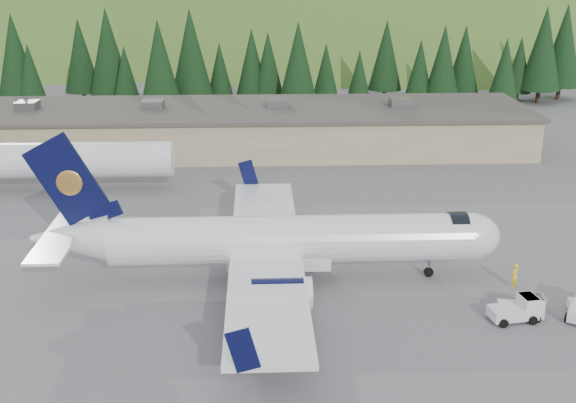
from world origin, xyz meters
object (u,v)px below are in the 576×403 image
Objects in this scene: second_airliner at (33,159)px; ramp_worker at (515,276)px; airliner at (278,241)px; terminal_building at (237,128)px; baggage_tug_a at (525,307)px; baggage_tug_d at (517,310)px.

ramp_worker is at bearing -30.42° from second_airliner.
airliner is 18.88× the size of ramp_worker.
terminal_building is (19.91, 16.00, -0.70)m from second_airliner.
second_airliner is 49.22m from baggage_tug_a.
airliner is at bearing -42.60° from second_airliner.
baggage_tug_a is at bearing 24.21° from baggage_tug_d.
terminal_building is (-4.01, 38.00, -0.39)m from airliner.
second_airliner reaches higher than airliner.
second_airliner reaches higher than ramp_worker.
airliner is 17.55m from baggage_tug_a.
baggage_tug_a is (16.16, -6.42, -2.34)m from airliner.
second_airliner is 25.55m from terminal_building.
airliner is at bearing 147.25° from baggage_tug_d.
baggage_tug_d is at bearing -66.48° from terminal_building.
terminal_building is at bearing 104.60° from baggage_tug_d.
second_airliner is 48.93m from baggage_tug_d.
terminal_building reaches higher than ramp_worker.
airliner is 17.11m from baggage_tug_d.
second_airliner is at bearing 134.89° from baggage_tug_d.
second_airliner is (-23.93, 22.00, 0.31)m from airliner.
second_airliner is 47.49m from ramp_worker.
ramp_worker is at bearing 64.32° from baggage_tug_d.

